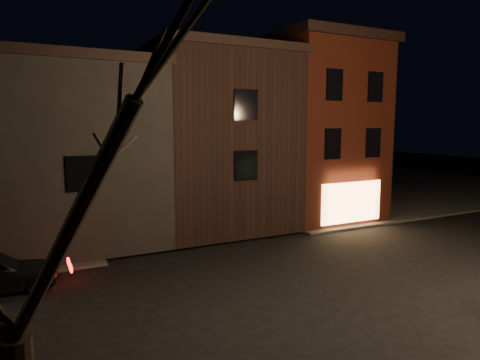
# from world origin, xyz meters

# --- Properties ---
(ground) EXTENTS (120.00, 120.00, 0.00)m
(ground) POSITION_xyz_m (0.00, 0.00, 0.00)
(ground) COLOR black
(ground) RESTS_ON ground
(sidewalk_far_right) EXTENTS (30.00, 30.00, 0.12)m
(sidewalk_far_right) POSITION_xyz_m (20.00, 20.00, 0.06)
(sidewalk_far_right) COLOR #2D2B28
(sidewalk_far_right) RESTS_ON ground
(corner_building) EXTENTS (6.50, 8.50, 10.50)m
(corner_building) POSITION_xyz_m (8.00, 9.47, 5.40)
(corner_building) COLOR #4A180D
(corner_building) RESTS_ON ground
(row_building_a) EXTENTS (7.30, 10.30, 9.40)m
(row_building_a) POSITION_xyz_m (1.50, 10.50, 4.83)
(row_building_a) COLOR black
(row_building_a) RESTS_ON ground
(row_building_b) EXTENTS (7.80, 10.30, 8.40)m
(row_building_b) POSITION_xyz_m (-5.75, 10.50, 4.33)
(row_building_b) COLOR black
(row_building_b) RESTS_ON ground
(bare_tree_left) EXTENTS (5.60, 5.60, 7.50)m
(bare_tree_left) POSITION_xyz_m (-8.00, -7.00, 5.43)
(bare_tree_left) COLOR black
(bare_tree_left) RESTS_ON sidewalk_near_left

